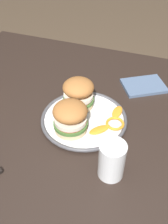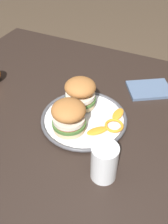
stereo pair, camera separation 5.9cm
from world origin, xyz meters
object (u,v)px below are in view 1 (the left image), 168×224
(dinner_plate, at_px, (84,119))
(drinking_glass, at_px, (112,162))
(sandwich_half_right, at_px, (78,93))
(dining_table, at_px, (89,139))
(sandwich_half_left, at_px, (70,117))

(dinner_plate, bearing_deg, drinking_glass, 128.99)
(sandwich_half_right, height_order, drinking_glass, sandwich_half_right)
(dinner_plate, height_order, sandwich_half_right, sandwich_half_right)
(dining_table, bearing_deg, sandwich_half_left, 58.24)
(dinner_plate, xyz_separation_m, sandwich_half_left, (0.02, 0.06, 0.06))
(dinner_plate, bearing_deg, sandwich_half_right, -54.21)
(sandwich_half_left, bearing_deg, dining_table, -121.76)
(dining_table, distance_m, drinking_glass, 0.25)
(sandwich_half_right, relative_size, drinking_glass, 0.95)
(sandwich_half_right, bearing_deg, drinking_glass, 128.24)
(dining_table, relative_size, drinking_glass, 11.79)
(dinner_plate, xyz_separation_m, drinking_glass, (-0.14, 0.17, 0.04))
(dinner_plate, distance_m, sandwich_half_right, 0.09)
(dinner_plate, distance_m, drinking_glass, 0.22)
(sandwich_half_left, xyz_separation_m, drinking_glass, (-0.16, 0.11, -0.02))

